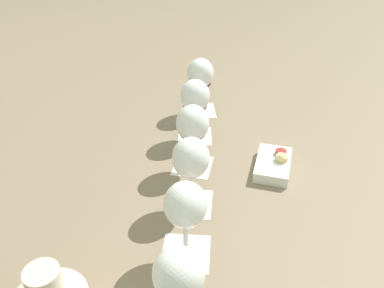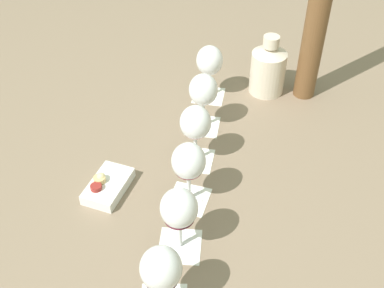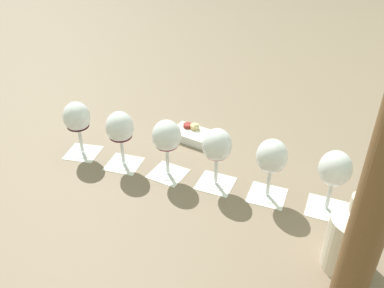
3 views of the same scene
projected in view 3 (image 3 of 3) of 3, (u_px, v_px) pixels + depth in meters
ground_plane at (191, 179)px, 1.12m from camera, size 8.00×8.00×0.00m
tasting_card_0 at (326, 208)px, 1.02m from camera, size 0.13×0.13×0.00m
tasting_card_1 at (267, 195)px, 1.06m from camera, size 0.13×0.13×0.00m
tasting_card_2 at (216, 183)px, 1.10m from camera, size 0.13×0.13×0.00m
tasting_card_3 at (168, 173)px, 1.14m from camera, size 0.13×0.13×0.00m
tasting_card_4 at (124, 164)px, 1.18m from camera, size 0.13×0.12×0.00m
tasting_card_5 at (83, 153)px, 1.23m from camera, size 0.12×0.12×0.00m
wine_glass_0 at (335, 172)px, 0.96m from camera, size 0.08×0.08×0.17m
wine_glass_1 at (272, 159)px, 1.00m from camera, size 0.08×0.08×0.17m
wine_glass_2 at (217, 148)px, 1.04m from camera, size 0.08×0.08×0.17m
wine_glass_3 at (167, 139)px, 1.08m from camera, size 0.08×0.08×0.17m
wine_glass_4 at (120, 130)px, 1.12m from camera, size 0.08×0.08×0.17m
wine_glass_5 at (77, 119)px, 1.17m from camera, size 0.08×0.08×0.17m
ceramic_vase at (353, 238)px, 0.82m from camera, size 0.11×0.11×0.19m
snack_dish at (193, 134)px, 1.29m from camera, size 0.15×0.15×0.05m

